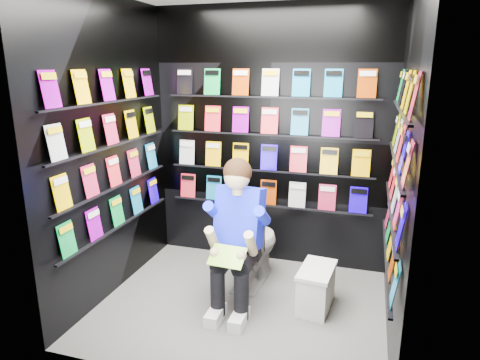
% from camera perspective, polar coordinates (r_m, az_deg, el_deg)
% --- Properties ---
extents(floor, '(2.40, 2.40, 0.00)m').
position_cam_1_polar(floor, '(3.87, 0.16, -16.39)').
color(floor, '#5E5E5C').
rests_on(floor, ground).
extents(wall_back, '(2.40, 0.04, 2.60)m').
position_cam_1_polar(wall_back, '(4.33, 4.02, 5.44)').
color(wall_back, black).
rests_on(wall_back, floor).
extents(wall_front, '(2.40, 0.04, 2.60)m').
position_cam_1_polar(wall_front, '(2.47, -6.53, -1.97)').
color(wall_front, black).
rests_on(wall_front, floor).
extents(wall_left, '(0.04, 2.00, 2.60)m').
position_cam_1_polar(wall_left, '(3.89, -17.02, 3.74)').
color(wall_left, black).
rests_on(wall_left, floor).
extents(wall_right, '(0.04, 2.00, 2.60)m').
position_cam_1_polar(wall_right, '(3.25, 20.87, 1.27)').
color(wall_right, black).
rests_on(wall_right, floor).
extents(comics_back, '(2.10, 0.06, 1.37)m').
position_cam_1_polar(comics_back, '(4.30, 3.93, 5.45)').
color(comics_back, red).
rests_on(comics_back, wall_back).
extents(comics_left, '(0.06, 1.70, 1.37)m').
position_cam_1_polar(comics_left, '(3.88, -16.66, 3.79)').
color(comics_left, red).
rests_on(comics_left, wall_left).
extents(comics_right, '(0.06, 1.70, 1.37)m').
position_cam_1_polar(comics_right, '(3.25, 20.35, 1.40)').
color(comics_right, red).
rests_on(comics_right, wall_right).
extents(toilet, '(0.47, 0.78, 0.73)m').
position_cam_1_polar(toilet, '(4.11, 1.59, -8.68)').
color(toilet, white).
rests_on(toilet, floor).
extents(longbox, '(0.29, 0.47, 0.33)m').
position_cam_1_polar(longbox, '(3.82, 10.09, -14.19)').
color(longbox, silver).
rests_on(longbox, floor).
extents(longbox_lid, '(0.31, 0.49, 0.03)m').
position_cam_1_polar(longbox_lid, '(3.74, 10.23, -11.73)').
color(longbox_lid, silver).
rests_on(longbox_lid, longbox).
extents(reader, '(0.58, 0.80, 1.41)m').
position_cam_1_polar(reader, '(3.62, 0.03, -5.11)').
color(reader, '#141FF1').
rests_on(reader, toilet).
extents(held_comic, '(0.30, 0.19, 0.12)m').
position_cam_1_polar(held_comic, '(3.38, -1.72, -10.14)').
color(held_comic, green).
rests_on(held_comic, reader).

